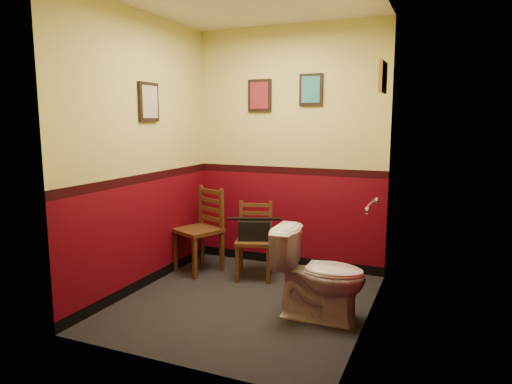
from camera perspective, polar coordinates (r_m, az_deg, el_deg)
floor at (r=4.37m, az=-1.32°, el=-13.55°), size 2.20×2.40×0.00m
wall_back at (r=5.16m, az=4.14°, el=5.35°), size 2.20×0.00×2.70m
wall_front at (r=3.00m, az=-10.89°, el=2.64°), size 2.20×0.00×2.70m
wall_left at (r=4.61m, az=-13.97°, el=4.69°), size 0.00×2.40×2.70m
wall_right at (r=3.73m, az=14.21°, el=3.74°), size 0.00×2.40×2.70m
grab_bar at (r=4.04m, az=14.12°, el=-1.62°), size 0.05×0.56×0.06m
framed_print_back_a at (r=5.27m, az=0.46°, el=11.98°), size 0.28×0.04×0.36m
framed_print_back_b at (r=5.07m, az=6.89°, el=12.60°), size 0.26×0.04×0.34m
framed_print_left at (r=4.67m, az=-13.26°, el=10.90°), size 0.04×0.30×0.38m
framed_print_right at (r=4.33m, az=15.57°, el=13.64°), size 0.04×0.34×0.28m
toilet at (r=3.94m, az=7.94°, el=-10.22°), size 0.79×0.46×0.77m
toilet_brush at (r=4.09m, az=11.31°, el=-14.29°), size 0.12×0.12×0.42m
chair_left at (r=5.13m, az=-6.91°, el=-4.69°), size 0.57×0.57×0.93m
chair_right at (r=4.89m, az=-0.18°, el=-6.05°), size 0.47×0.47×0.81m
handbag at (r=4.83m, az=-0.23°, el=-4.76°), size 0.37×0.27×0.24m
tp_stack at (r=5.18m, az=3.01°, el=-8.99°), size 0.21×0.11×0.18m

